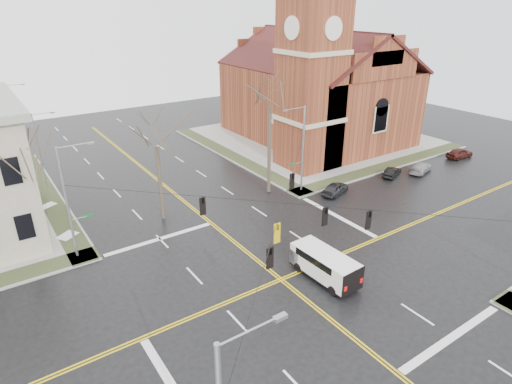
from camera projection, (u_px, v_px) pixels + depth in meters
ground at (281, 280)px, 31.17m from camera, size 120.00×120.00×0.00m
sidewalks at (281, 279)px, 31.13m from camera, size 80.00×80.00×0.17m
road_markings at (281, 279)px, 31.16m from camera, size 100.00×100.00×0.01m
church at (316, 81)px, 59.16m from camera, size 24.28×27.48×27.50m
signal_pole_ne at (302, 147)px, 43.64m from camera, size 2.75×0.22×9.00m
signal_pole_nw at (69, 200)px, 31.98m from camera, size 2.75×0.22×9.00m
span_wires at (283, 203)px, 28.63m from camera, size 23.02×23.02×0.03m
traffic_signals at (289, 217)px, 28.44m from camera, size 8.21×8.26×1.30m
streetlight_north_a at (40, 148)px, 44.95m from camera, size 2.30×0.20×8.00m
streetlight_north_b at (14, 111)px, 60.02m from camera, size 2.30×0.20×8.00m
cargo_van at (323, 262)px, 31.02m from camera, size 2.33×5.53×2.07m
parked_car_a at (335, 188)px, 44.74m from camera, size 4.06×2.60×1.29m
parked_car_b at (392, 172)px, 49.24m from camera, size 3.50×2.22×1.09m
parked_car_c at (421, 168)px, 50.47m from camera, size 4.34×2.69×1.17m
parked_car_d at (460, 153)px, 55.10m from camera, size 3.98×1.81×1.33m
tree_nw_far at (27, 165)px, 31.35m from camera, size 4.00×4.00×10.43m
tree_nw_near at (156, 142)px, 36.81m from camera, size 4.00×4.00×10.33m
tree_ne at (270, 101)px, 41.31m from camera, size 4.00×4.00×13.53m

